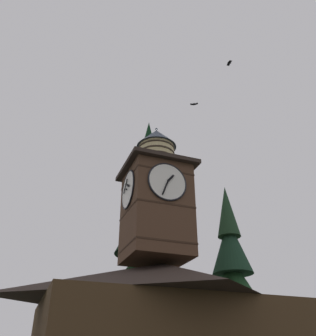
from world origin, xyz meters
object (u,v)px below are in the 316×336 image
Objects in this scene: building_main at (163,326)px; clock_tower at (156,197)px; flying_bird_low at (194,104)px; pine_tree_aside at (235,295)px; flying_bird_high at (229,63)px; moon at (182,291)px; pine_tree_behind at (147,265)px.

building_main is 7.10m from clock_tower.
building_main is 25.75× the size of flying_bird_low.
clock_tower reaches higher than pine_tree_aside.
building_main is 16.26m from flying_bird_high.
moon is 30.18m from flying_bird_low.
flying_bird_high is 0.95× the size of flying_bird_low.
clock_tower is at bearing -43.35° from flying_bird_low.
pine_tree_aside is 27.26× the size of flying_bird_low.
clock_tower is at bearing 62.85° from moon.
moon is at bearing -112.09° from flying_bird_low.
moon reaches higher than building_main.
building_main is at bearing -148.44° from clock_tower.
pine_tree_behind is 6.20m from pine_tree_aside.
pine_tree_behind is 8.57× the size of moon.
pine_tree_behind is (-1.14, -4.85, -2.82)m from clock_tower.
pine_tree_behind is (-0.65, -4.55, 4.25)m from building_main.
flying_bird_high is (9.59, 29.63, 8.68)m from moon.
clock_tower is 17.68× the size of flying_bird_low.
pine_tree_aside is 23.63m from moon.
pine_tree_behind is 39.00× the size of flying_bird_low.
building_main is 28.85m from moon.
flying_bird_high reaches higher than flying_bird_low.
building_main is at bearing -56.77° from flying_bird_high.
building_main is at bearing 81.84° from pine_tree_behind.
flying_bird_high is (-2.96, 4.51, 15.33)m from building_main.
pine_tree_aside is 15.23m from flying_bird_high.
flying_bird_low is (-1.96, 1.85, 6.24)m from clock_tower.
moon is 4.80× the size of flying_bird_high.
pine_tree_behind is at bearing -75.74° from flying_bird_high.
clock_tower is at bearing 31.56° from building_main.
clock_tower is 9.89m from flying_bird_high.
clock_tower is at bearing 24.24° from pine_tree_aside.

